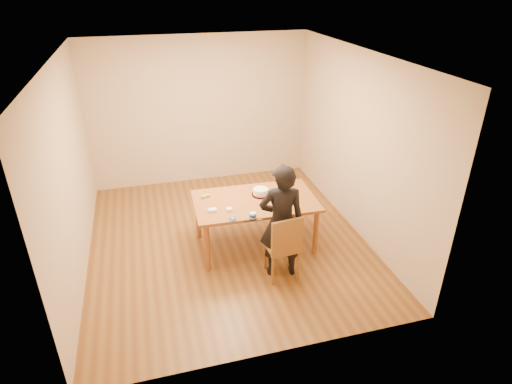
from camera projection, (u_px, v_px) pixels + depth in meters
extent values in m
cube|color=brown|center=(227.00, 240.00, 6.48)|extent=(4.00, 4.50, 0.00)
cube|color=silver|center=(221.00, 56.00, 5.25)|extent=(4.00, 4.50, 0.00)
cube|color=tan|center=(200.00, 112.00, 7.79)|extent=(4.00, 0.00, 2.70)
cube|color=tan|center=(69.00, 174.00, 5.40)|extent=(0.00, 4.50, 2.70)
cube|color=tan|center=(357.00, 144.00, 6.34)|extent=(0.00, 4.50, 2.70)
cube|color=brown|center=(255.00, 201.00, 6.05)|extent=(1.75, 1.08, 0.04)
cube|color=brown|center=(282.00, 246.00, 5.55)|extent=(0.45, 0.45, 0.04)
cylinder|color=red|center=(261.00, 194.00, 6.16)|extent=(0.26, 0.26, 0.02)
cylinder|color=white|center=(261.00, 192.00, 6.14)|extent=(0.22, 0.22, 0.07)
ellipsoid|color=white|center=(261.00, 189.00, 6.12)|extent=(0.22, 0.22, 0.03)
cylinder|color=white|center=(253.00, 215.00, 5.58)|extent=(0.08, 0.08, 0.08)
cylinder|color=#18359C|center=(233.00, 219.00, 5.56)|extent=(0.10, 0.10, 0.01)
ellipsoid|color=white|center=(233.00, 218.00, 5.55)|extent=(0.04, 0.04, 0.02)
cylinder|color=white|center=(229.00, 210.00, 5.75)|extent=(0.08, 0.08, 0.04)
cylinder|color=white|center=(214.00, 210.00, 5.73)|extent=(0.08, 0.08, 0.04)
cylinder|color=white|center=(211.00, 211.00, 5.73)|extent=(0.08, 0.08, 0.04)
cube|color=#CE3069|center=(206.00, 197.00, 6.09)|extent=(0.13, 0.10, 0.02)
cube|color=#1B921B|center=(205.00, 196.00, 6.09)|extent=(0.13, 0.08, 0.02)
cube|color=black|center=(250.00, 221.00, 5.52)|extent=(0.18, 0.02, 0.01)
imported|color=black|center=(281.00, 222.00, 5.43)|extent=(0.63, 0.47, 1.58)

